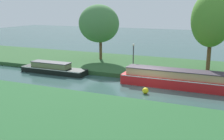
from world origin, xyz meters
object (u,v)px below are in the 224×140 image
willow_tree_left (99,24)px  lamp_post (133,54)px  mooring_post_far (143,72)px  mooring_post_near (185,75)px  black_narrowboat (53,69)px  red_barge (181,80)px  willow_tree_centre (211,20)px  channel_buoy (145,91)px

willow_tree_left → lamp_post: bearing=-35.6°
lamp_post → mooring_post_far: bearing=-33.8°
willow_tree_left → mooring_post_near: bearing=-24.7°
black_narrowboat → lamp_post: lamp_post is taller
red_barge → black_narrowboat: bearing=-180.0°
willow_tree_centre → mooring_post_far: 7.90m
willow_tree_centre → mooring_post_far: willow_tree_centre is taller
mooring_post_near → black_narrowboat: bearing=-173.8°
channel_buoy → willow_tree_left: bearing=132.7°
black_narrowboat → mooring_post_far: bearing=8.8°
willow_tree_centre → channel_buoy: bearing=-115.7°
red_barge → channel_buoy: (-2.21, -2.73, -0.42)m
lamp_post → mooring_post_near: (4.96, -0.87, -1.34)m
mooring_post_far → willow_tree_centre: bearing=35.9°
lamp_post → mooring_post_near: 5.21m
willow_tree_centre → mooring_post_far: bearing=-144.1°
willow_tree_centre → mooring_post_near: bearing=-112.3°
channel_buoy → mooring_post_far: bearing=109.0°
willow_tree_centre → lamp_post: willow_tree_centre is taller
black_narrowboat → mooring_post_near: bearing=6.2°
willow_tree_left → mooring_post_near: size_ratio=8.59×
lamp_post → mooring_post_near: bearing=-10.0°
lamp_post → channel_buoy: (2.72, -4.98, -1.87)m
red_barge → mooring_post_far: 3.88m
red_barge → willow_tree_centre: bearing=73.0°
willow_tree_left → lamp_post: size_ratio=2.36×
channel_buoy → mooring_post_near: bearing=61.3°
black_narrowboat → willow_tree_left: bearing=71.9°
mooring_post_near → mooring_post_far: bearing=180.0°
black_narrowboat → mooring_post_near: size_ratio=9.42×
black_narrowboat → mooring_post_far: 9.00m
red_barge → mooring_post_far: bearing=159.3°
black_narrowboat → lamp_post: (7.59, 2.25, 1.65)m
red_barge → black_narrowboat: size_ratio=1.47×
lamp_post → channel_buoy: 5.97m
red_barge → willow_tree_left: size_ratio=1.62×
red_barge → channel_buoy: bearing=-129.0°
black_narrowboat → red_barge: bearing=0.0°
willow_tree_centre → lamp_post: (-6.50, -2.89, -3.17)m
black_narrowboat → willow_tree_left: size_ratio=1.10×
red_barge → willow_tree_centre: willow_tree_centre is taller
lamp_post → mooring_post_far: (1.30, -0.87, -1.44)m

